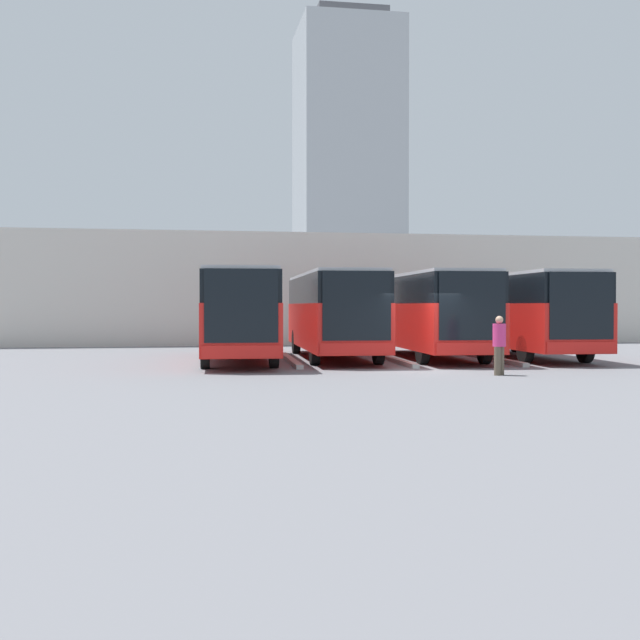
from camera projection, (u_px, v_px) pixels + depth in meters
ground_plane at (426, 370)px, 25.98m from camera, size 600.00×600.00×0.00m
bus_0 at (521, 311)px, 32.46m from camera, size 3.08×11.21×3.35m
curb_divider_0 at (491, 358)px, 30.55m from camera, size 0.56×7.11×0.15m
bus_1 at (429, 311)px, 31.91m from camera, size 3.08×11.21×3.35m
curb_divider_1 at (393, 359)px, 30.00m from camera, size 0.56×7.11×0.15m
bus_2 at (333, 311)px, 31.60m from camera, size 3.08×11.21×3.35m
curb_divider_2 at (291, 360)px, 29.70m from camera, size 0.56×7.11×0.15m
bus_3 at (237, 312)px, 30.05m from camera, size 3.08×11.21×3.35m
pedestrian at (499, 343)px, 24.06m from camera, size 0.56×0.56×1.78m
station_building at (314, 290)px, 47.94m from camera, size 37.16×14.22×5.96m
office_tower at (348, 169)px, 170.58m from camera, size 20.98×20.98×63.71m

